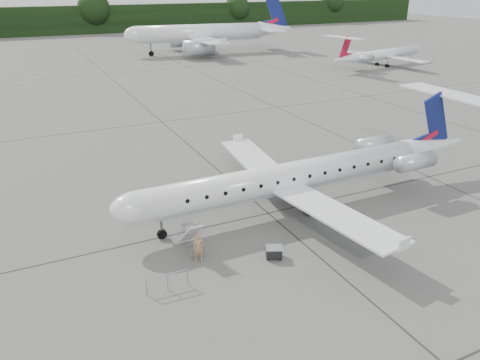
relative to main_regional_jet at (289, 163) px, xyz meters
name	(u,v)px	position (x,y,z in m)	size (l,w,h in m)	color
ground	(328,218)	(1.85, -2.35, -3.50)	(320.00, 320.00, 0.00)	slate
treeline	(70,20)	(1.85, 127.65, 0.50)	(260.00, 4.00, 8.00)	black
main_regional_jet	(289,163)	(0.00, 0.00, 0.00)	(27.33, 19.68, 7.01)	white
airstair	(191,235)	(-8.03, -2.26, -2.41)	(0.85, 2.28, 2.20)	white
passenger	(199,248)	(-8.02, -3.55, -2.60)	(0.66, 0.43, 1.81)	#9A7654
safety_railing	(167,282)	(-10.50, -5.42, -3.00)	(2.20, 0.08, 1.00)	#919499
baggage_cart	(274,252)	(-3.94, -5.11, -3.11)	(0.90, 0.73, 0.78)	black
bg_narrowbody	(200,24)	(22.09, 73.54, 2.73)	(34.71, 24.99, 12.46)	white
bg_regional_right	(387,49)	(47.77, 43.78, -0.38)	(23.85, 17.17, 6.26)	white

